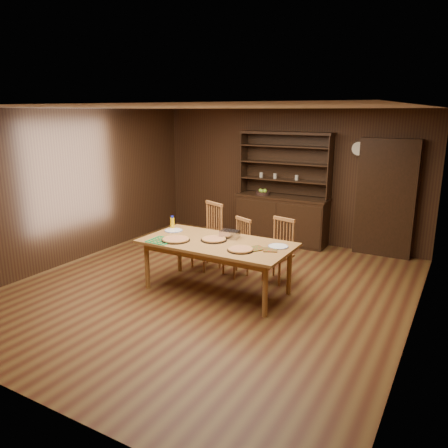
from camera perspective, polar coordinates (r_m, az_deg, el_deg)
The scene contains 20 objects.
floor at distance 6.54m, azimuth -1.86°, elevation -8.44°, with size 6.00×6.00×0.00m, color brown.
room_shell at distance 6.10m, azimuth -1.98°, elevation 5.34°, with size 6.00×6.00×6.00m.
china_hutch at distance 8.72m, azimuth 7.59°, elevation 1.43°, with size 1.84×0.52×2.17m.
doorway at distance 8.27m, azimuth 20.38°, elevation 3.15°, with size 1.00×0.18×2.10m, color black.
wall_clock at distance 8.31m, azimuth 17.19°, elevation 9.39°, with size 0.30×0.05×0.30m.
dining_table at distance 6.23m, azimuth -0.95°, elevation -2.94°, with size 2.16×1.08×0.75m.
chair_left at distance 7.25m, azimuth -1.90°, elevation -1.22°, with size 0.58×0.57×1.10m.
chair_center at distance 6.95m, azimuth 1.94°, elevation -2.79°, with size 0.49×0.48×0.92m.
chair_right at distance 6.76m, azimuth 7.29°, elevation -3.12°, with size 0.47×0.46×0.98m.
pizza_left at distance 6.30m, azimuth -6.32°, elevation -2.01°, with size 0.41×0.41×0.04m.
pizza_right at distance 5.82m, azimuth 2.17°, elevation -3.33°, with size 0.36×0.36×0.04m.
pizza_center at distance 6.27m, azimuth -1.33°, elevation -2.00°, with size 0.38×0.38×0.04m.
cooling_rack at distance 6.31m, azimuth -8.18°, elevation -2.13°, with size 0.33×0.33×0.02m, color #0DAF57, non-canonical shape.
plate_left at distance 6.81m, azimuth -6.59°, elevation -0.84°, with size 0.28×0.28×0.02m.
plate_right at distance 6.02m, azimuth 7.09°, elevation -2.92°, with size 0.28×0.28×0.02m.
foil_dish at distance 6.40m, azimuth 0.76°, elevation -1.33°, with size 0.27×0.19×0.11m, color silver.
juice_bottle at distance 6.92m, azimuth -6.76°, elevation 0.16°, with size 0.07×0.07×0.21m.
pot_holder_a at distance 5.86m, azimuth 6.06°, elevation -3.38°, with size 0.18×0.18×0.01m, color #9D1E11.
pot_holder_b at distance 5.90m, azimuth 4.26°, elevation -3.20°, with size 0.20×0.20×0.02m, color #9D1E11.
fruit_bowl at distance 8.73m, azimuth 5.09°, elevation 4.12°, with size 0.28×0.28×0.12m.
Camera 1 is at (3.16, -5.13, 2.55)m, focal length 35.00 mm.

